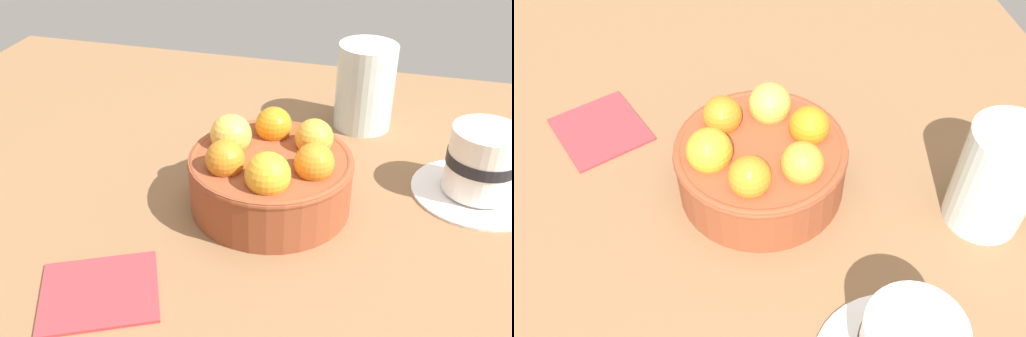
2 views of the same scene
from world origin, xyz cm
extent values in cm
cube|color=brown|center=(0.00, 0.00, -2.37)|extent=(111.13, 80.75, 4.73)
cylinder|color=brown|center=(0.00, 0.00, 2.92)|extent=(16.83, 16.83, 5.84)
torus|color=brown|center=(0.00, 0.00, 5.44)|extent=(17.03, 17.03, 1.00)
sphere|color=gold|center=(3.80, 3.26, 6.87)|extent=(4.04, 4.04, 4.04)
sphere|color=orange|center=(-0.92, 4.92, 6.87)|extent=(4.00, 4.00, 4.00)
sphere|color=#F8B849|center=(-4.72, 1.66, 6.87)|extent=(4.39, 4.39, 4.39)
sphere|color=orange|center=(-3.80, -3.26, 6.87)|extent=(3.94, 3.94, 3.94)
sphere|color=gold|center=(0.92, -4.92, 6.87)|extent=(4.41, 4.41, 4.41)
sphere|color=orange|center=(4.72, -1.66, 6.87)|extent=(3.96, 3.96, 3.96)
cylinder|color=silver|center=(7.27, 20.81, 5.56)|extent=(7.42, 7.42, 11.12)
cube|color=#B23338|center=(-11.12, -16.93, 0.30)|extent=(12.98, 12.49, 0.60)
camera|label=1|loc=(11.99, -50.03, 36.44)|focal=41.40mm
camera|label=2|loc=(36.27, -4.93, 42.70)|focal=37.89mm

